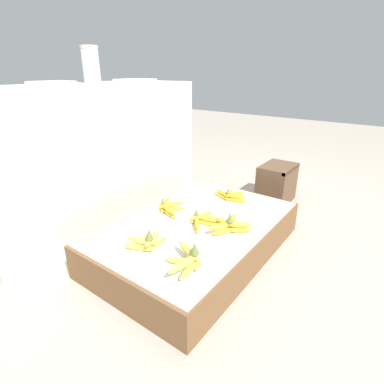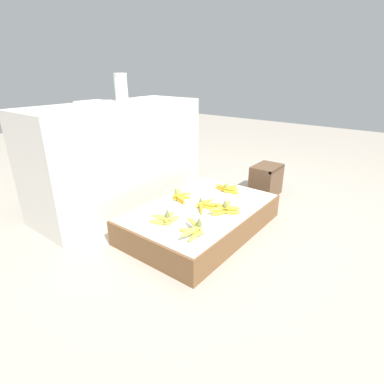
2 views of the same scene
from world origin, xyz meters
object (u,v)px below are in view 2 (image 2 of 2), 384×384
object	(u,v)px
banana_bunch_front_midleft	(224,208)
glass_jar	(121,87)
banana_bunch_middle_left	(166,218)
foam_tray_white	(154,98)
banana_bunch_middle_midleft	(205,205)
banana_bunch_middle_midright	(227,188)
banana_bunch_front_left	(195,229)
wooden_crate	(266,180)
banana_bunch_back_midleft	(179,196)

from	to	relation	value
banana_bunch_front_midleft	glass_jar	bearing A→B (deg)	84.48
banana_bunch_front_midleft	banana_bunch_middle_left	world-z (taller)	banana_bunch_middle_left
banana_bunch_middle_left	foam_tray_white	xyz separation A→B (m)	(0.76, 0.81, 0.64)
banana_bunch_middle_midleft	banana_bunch_middle_left	bearing A→B (deg)	168.71
banana_bunch_middle_left	banana_bunch_middle_midright	bearing A→B (deg)	-1.83
banana_bunch_front_left	foam_tray_white	size ratio (longest dim) A/B	1.09
wooden_crate	glass_jar	bearing A→B (deg)	127.91
glass_jar	banana_bunch_middle_midleft	bearing A→B (deg)	-97.83
banana_bunch_front_left	banana_bunch_middle_midright	distance (m)	0.72
foam_tray_white	banana_bunch_back_midleft	bearing A→B (deg)	-123.42
wooden_crate	banana_bunch_middle_midright	xyz separation A→B (m)	(-0.54, 0.09, 0.06)
wooden_crate	banana_bunch_front_midleft	world-z (taller)	banana_bunch_front_midleft
banana_bunch_middle_left	glass_jar	distance (m)	1.23
glass_jar	wooden_crate	bearing A→B (deg)	-52.09
banana_bunch_front_midleft	foam_tray_white	bearing A→B (deg)	68.35
banana_bunch_front_midleft	foam_tray_white	size ratio (longest dim) A/B	1.02
wooden_crate	banana_bunch_middle_midleft	size ratio (longest dim) A/B	1.35
banana_bunch_front_left	glass_jar	xyz separation A→B (m)	(0.45, 1.11, 0.74)
banana_bunch_middle_midright	glass_jar	distance (m)	1.19
wooden_crate	banana_bunch_back_midleft	xyz separation A→B (m)	(-0.89, 0.29, 0.07)
banana_bunch_middle_midright	foam_tray_white	world-z (taller)	foam_tray_white
banana_bunch_front_left	foam_tray_white	bearing A→B (deg)	53.94
banana_bunch_front_left	banana_bunch_middle_left	distance (m)	0.23
glass_jar	foam_tray_white	xyz separation A→B (m)	(0.30, -0.07, -0.10)
banana_bunch_middle_midleft	banana_bunch_middle_midright	world-z (taller)	banana_bunch_middle_midright
banana_bunch_back_midleft	foam_tray_white	xyz separation A→B (m)	(0.42, 0.64, 0.64)
banana_bunch_middle_left	wooden_crate	bearing A→B (deg)	-5.27
wooden_crate	banana_bunch_back_midleft	size ratio (longest dim) A/B	1.53
banana_bunch_back_midleft	banana_bunch_front_midleft	bearing A→B (deg)	-88.01
wooden_crate	glass_jar	world-z (taller)	glass_jar
banana_bunch_front_left	banana_bunch_middle_midleft	distance (m)	0.36
banana_bunch_middle_midright	glass_jar	bearing A→B (deg)	104.79
wooden_crate	banana_bunch_back_midleft	bearing A→B (deg)	162.11
banana_bunch_middle_midleft	banana_bunch_middle_midright	size ratio (longest dim) A/B	0.92
banana_bunch_middle_left	banana_bunch_back_midleft	distance (m)	0.38
banana_bunch_front_left	banana_bunch_back_midleft	distance (m)	0.52
banana_bunch_middle_midleft	foam_tray_white	distance (m)	1.17
banana_bunch_middle_midright	banana_bunch_middle_midleft	bearing A→B (deg)	-173.36
banana_bunch_middle_left	banana_bunch_front_left	bearing A→B (deg)	-89.72
wooden_crate	banana_bunch_front_midleft	xyz separation A→B (m)	(-0.88, -0.10, 0.07)
banana_bunch_middle_midleft	banana_bunch_front_left	bearing A→B (deg)	-153.54
banana_bunch_middle_midleft	banana_bunch_middle_midright	xyz separation A→B (m)	(0.37, 0.04, 0.00)
banana_bunch_back_midleft	glass_jar	distance (m)	1.03
banana_bunch_front_left	banana_bunch_middle_midright	xyz separation A→B (m)	(0.69, 0.20, -0.01)
banana_bunch_middle_left	foam_tray_white	distance (m)	1.28
banana_bunch_middle_midleft	banana_bunch_middle_midright	bearing A→B (deg)	6.64
banana_bunch_front_midleft	wooden_crate	bearing A→B (deg)	6.46
banana_bunch_back_midleft	banana_bunch_middle_midleft	bearing A→B (deg)	-92.62
banana_bunch_middle_midright	foam_tray_white	xyz separation A→B (m)	(0.06, 0.83, 0.64)
banana_bunch_front_midleft	banana_bunch_middle_midright	world-z (taller)	banana_bunch_front_midleft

